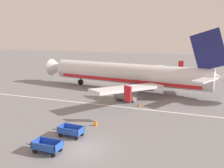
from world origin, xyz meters
name	(u,v)px	position (x,y,z in m)	size (l,w,h in m)	color
ground_plane	(83,149)	(0.00, 0.00, 0.00)	(220.00, 220.00, 0.00)	slate
apron_stripe	(125,107)	(0.00, 13.33, 0.01)	(120.00, 0.36, 0.01)	silver
airplane	(132,74)	(-1.81, 23.60, 3.05)	(37.64, 30.32, 11.34)	silver
baggage_cart_nearest	(47,146)	(-2.71, -1.67, 0.60)	(3.55, 1.40, 1.07)	#234CB2
baggage_cart_second_in_row	(71,131)	(-2.42, 2.03, 0.60)	(3.59, 1.54, 1.07)	#234CB2
traffic_cone_near_plane	(139,104)	(1.74, 14.63, 0.29)	(0.44, 0.44, 0.57)	orange
traffic_cone_mid_apron	(96,123)	(-1.22, 5.57, 0.34)	(0.51, 0.51, 0.67)	orange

